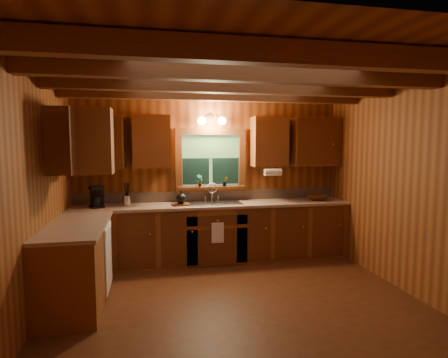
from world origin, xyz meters
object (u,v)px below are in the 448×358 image
object	(u,v)px
sink	(214,206)
coffee_maker	(97,197)
wicker_basket	(317,197)
cutting_board	(181,204)

from	to	relation	value
sink	coffee_maker	size ratio (longest dim) A/B	2.65
sink	wicker_basket	xyz separation A→B (m)	(1.69, -0.02, 0.09)
sink	coffee_maker	bearing A→B (deg)	-179.45
coffee_maker	wicker_basket	xyz separation A→B (m)	(3.40, -0.01, -0.11)
cutting_board	wicker_basket	size ratio (longest dim) A/B	0.73
sink	cutting_board	bearing A→B (deg)	-170.31
coffee_maker	sink	bearing A→B (deg)	-22.55
wicker_basket	sink	bearing A→B (deg)	179.23
sink	coffee_maker	world-z (taller)	coffee_maker
sink	cutting_board	xyz separation A→B (m)	(-0.50, -0.09, 0.06)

